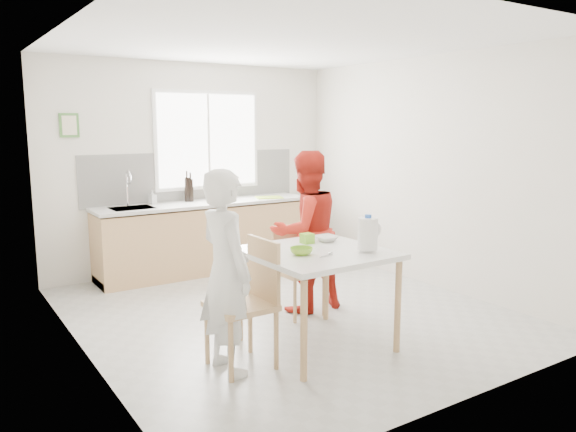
% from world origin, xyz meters
% --- Properties ---
extents(ground, '(4.50, 4.50, 0.00)m').
position_xyz_m(ground, '(0.00, 0.00, 0.00)').
color(ground, '#B7B7B2').
rests_on(ground, ground).
extents(room_shell, '(4.50, 4.50, 4.50)m').
position_xyz_m(room_shell, '(0.00, 0.00, 1.64)').
color(room_shell, silver).
rests_on(room_shell, ground).
extents(window, '(1.50, 0.06, 1.30)m').
position_xyz_m(window, '(0.20, 2.23, 1.70)').
color(window, white).
rests_on(window, room_shell).
extents(backsplash, '(3.00, 0.02, 0.65)m').
position_xyz_m(backsplash, '(0.00, 2.24, 1.23)').
color(backsplash, white).
rests_on(backsplash, room_shell).
extents(picture_frame, '(0.22, 0.03, 0.28)m').
position_xyz_m(picture_frame, '(-1.55, 2.23, 1.90)').
color(picture_frame, '#49823B').
rests_on(picture_frame, room_shell).
extents(kitchen_counter, '(2.84, 0.64, 1.37)m').
position_xyz_m(kitchen_counter, '(-0.00, 1.95, 0.42)').
color(kitchen_counter, tan).
rests_on(kitchen_counter, ground).
extents(dining_table, '(1.13, 1.13, 0.85)m').
position_xyz_m(dining_table, '(-0.26, -0.88, 0.77)').
color(dining_table, white).
rests_on(dining_table, ground).
extents(chair_left, '(0.48, 0.48, 1.02)m').
position_xyz_m(chair_left, '(-0.94, -0.90, 0.56)').
color(chair_left, tan).
rests_on(chair_left, ground).
extents(chair_far, '(0.42, 0.42, 0.90)m').
position_xyz_m(chair_far, '(0.07, -0.06, 0.50)').
color(chair_far, tan).
rests_on(chair_far, ground).
extents(person_white, '(0.39, 0.59, 1.59)m').
position_xyz_m(person_white, '(-1.14, -0.90, 0.80)').
color(person_white, white).
rests_on(person_white, ground).
extents(person_red, '(0.82, 0.64, 1.65)m').
position_xyz_m(person_red, '(0.22, -0.02, 0.83)').
color(person_red, red).
rests_on(person_red, ground).
extents(bowl_green, '(0.19, 0.19, 0.06)m').
position_xyz_m(bowl_green, '(-0.46, -0.94, 0.88)').
color(bowl_green, '#7AB62A').
rests_on(bowl_green, dining_table).
extents(bowl_white, '(0.20, 0.20, 0.05)m').
position_xyz_m(bowl_white, '(0.03, -0.63, 0.88)').
color(bowl_white, white).
rests_on(bowl_white, dining_table).
extents(milk_jug, '(0.23, 0.17, 0.30)m').
position_xyz_m(milk_jug, '(0.06, -1.16, 1.01)').
color(milk_jug, white).
rests_on(milk_jug, dining_table).
extents(green_box, '(0.10, 0.10, 0.09)m').
position_xyz_m(green_box, '(-0.17, -0.60, 0.90)').
color(green_box, '#78C32D').
rests_on(green_box, dining_table).
extents(spoon, '(0.15, 0.07, 0.01)m').
position_xyz_m(spoon, '(-0.34, -1.11, 0.86)').
color(spoon, '#A5A5AA').
rests_on(spoon, dining_table).
extents(cutting_board, '(0.41, 0.35, 0.01)m').
position_xyz_m(cutting_board, '(0.90, 1.82, 0.93)').
color(cutting_board, '#96BE2C').
rests_on(cutting_board, kitchen_counter).
extents(wine_bottle_a, '(0.07, 0.07, 0.32)m').
position_xyz_m(wine_bottle_a, '(-0.17, 2.10, 1.08)').
color(wine_bottle_a, black).
rests_on(wine_bottle_a, kitchen_counter).
extents(wine_bottle_b, '(0.07, 0.07, 0.30)m').
position_xyz_m(wine_bottle_b, '(-0.13, 2.08, 1.07)').
color(wine_bottle_b, black).
rests_on(wine_bottle_b, kitchen_counter).
extents(jar_amber, '(0.06, 0.06, 0.16)m').
position_xyz_m(jar_amber, '(0.17, 2.01, 1.00)').
color(jar_amber, brown).
rests_on(jar_amber, kitchen_counter).
extents(soap_bottle, '(0.10, 0.10, 0.17)m').
position_xyz_m(soap_bottle, '(-0.63, 2.13, 1.01)').
color(soap_bottle, '#999999').
rests_on(soap_bottle, kitchen_counter).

